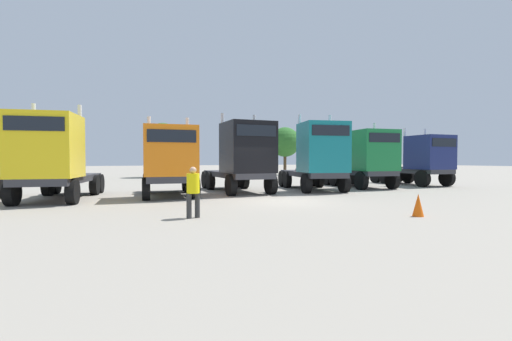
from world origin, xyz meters
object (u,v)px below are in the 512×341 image
Objects in this scene: traffic_cone_near at (418,205)px; semi_truck_yellow at (52,157)px; semi_truck_black at (243,157)px; visitor_in_hivis at (193,189)px; semi_truck_navy at (422,160)px; semi_truck_green at (368,158)px; semi_truck_teal at (318,157)px; semi_truck_orange at (170,160)px.

semi_truck_yellow is at bearing 140.34° from traffic_cone_near.
semi_truck_black reaches higher than traffic_cone_near.
semi_truck_yellow reaches higher than visitor_in_hivis.
semi_truck_green is at bearing -83.35° from semi_truck_navy.
semi_truck_black reaches higher than semi_truck_navy.
semi_truck_teal reaches higher than semi_truck_yellow.
semi_truck_green is at bearing 110.31° from semi_truck_teal.
semi_truck_green is 8.14× the size of traffic_cone_near.
visitor_in_hivis is at bearing -53.89° from semi_truck_green.
semi_truck_green reaches higher than semi_truck_orange.
semi_truck_black is 8.86× the size of traffic_cone_near.
semi_truck_teal is at bearing 115.49° from visitor_in_hivis.
semi_truck_yellow is 1.12× the size of semi_truck_orange.
semi_truck_yellow is 8.13m from visitor_in_hivis.
traffic_cone_near is (-2.22, -8.94, -1.64)m from semi_truck_teal.
semi_truck_teal is at bearing 82.96° from semi_truck_black.
semi_truck_black is at bearing -85.72° from semi_truck_teal.
semi_truck_orange is 8.12× the size of traffic_cone_near.
semi_truck_black is 1.07× the size of semi_truck_navy.
semi_truck_orange is 12.57m from semi_truck_green.
semi_truck_yellow reaches higher than semi_truck_green.
semi_truck_teal reaches higher than semi_truck_black.
semi_truck_teal is 1.07× the size of semi_truck_navy.
semi_truck_black is at bearing 103.48° from semi_truck_orange.
semi_truck_black is (9.04, 0.31, 0.05)m from semi_truck_yellow.
semi_truck_green reaches higher than semi_truck_navy.
semi_truck_teal reaches higher than semi_truck_orange.
semi_truck_orange is at bearing 124.31° from traffic_cone_near.
semi_truck_green is (8.51, -0.16, -0.07)m from semi_truck_black.
semi_truck_teal is 10.98m from visitor_in_hivis.
visitor_in_hivis is (-18.18, -7.11, -0.91)m from semi_truck_navy.
semi_truck_teal is 9.29m from semi_truck_navy.
semi_truck_yellow is 1.02× the size of semi_truck_teal.
semi_truck_yellow is 1.03× the size of semi_truck_black.
semi_truck_black is at bearing -82.63° from semi_truck_green.
semi_truck_navy is (17.72, 0.59, 0.04)m from semi_truck_orange.
semi_truck_green is at bearing 98.26° from semi_truck_orange.
semi_truck_black is at bearing 102.85° from traffic_cone_near.
semi_truck_teal is 4.13m from semi_truck_green.
semi_truck_black is at bearing -85.99° from semi_truck_navy.
semi_truck_navy reaches higher than traffic_cone_near.
visitor_in_hivis reaches higher than traffic_cone_near.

